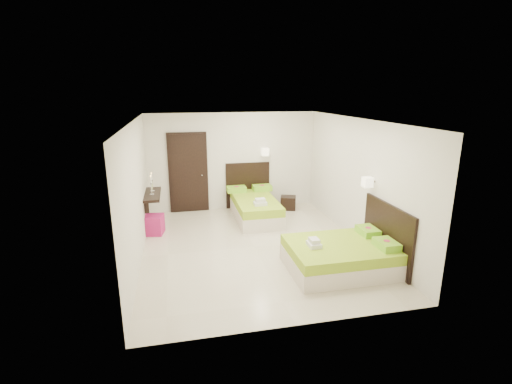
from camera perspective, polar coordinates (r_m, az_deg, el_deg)
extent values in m
plane|color=beige|center=(7.80, -0.25, -8.43)|extent=(5.50, 5.50, 0.00)
cube|color=beige|center=(9.41, -0.11, -3.14)|extent=(1.01, 2.01, 0.32)
cube|color=#7CA51A|center=(9.34, -0.11, -1.62)|extent=(1.00, 1.99, 0.20)
cube|color=black|center=(10.20, -1.28, 1.06)|extent=(1.21, 0.05, 1.26)
cube|color=#7FC123|center=(9.94, -3.02, 0.44)|extent=(0.50, 0.34, 0.14)
cylinder|color=#BF2D50|center=(9.92, -3.03, 0.85)|extent=(0.12, 0.12, 0.00)
cube|color=#7FC123|center=(10.07, 0.94, 0.66)|extent=(0.50, 0.34, 0.14)
cylinder|color=#BF2D50|center=(10.05, 0.94, 1.06)|extent=(0.12, 0.12, 0.00)
cube|color=silver|center=(8.78, 0.65, -1.77)|extent=(0.30, 0.22, 0.08)
cube|color=silver|center=(8.75, 0.66, -1.26)|extent=(0.23, 0.17, 0.08)
cube|color=#EFE6C4|center=(9.96, 1.40, 6.18)|extent=(0.18, 0.18, 0.20)
cylinder|color=#2D2116|center=(10.04, 1.29, 6.26)|extent=(0.03, 0.16, 0.03)
cube|color=beige|center=(7.02, 12.77, -10.33)|extent=(1.87, 1.40, 0.30)
cube|color=#7CA51A|center=(6.92, 12.89, -8.51)|extent=(1.85, 1.39, 0.19)
cube|color=black|center=(7.26, 19.51, -6.22)|extent=(0.05, 1.59, 1.17)
cube|color=#7FC123|center=(6.92, 19.45, -7.61)|extent=(0.32, 0.47, 0.13)
cylinder|color=#BF2D50|center=(6.89, 19.50, -7.09)|extent=(0.11, 0.11, 0.00)
cube|color=#7FC123|center=(7.44, 16.83, -5.76)|extent=(0.32, 0.47, 0.13)
cylinder|color=#BF2D50|center=(7.41, 16.87, -5.27)|extent=(0.11, 0.11, 0.00)
cube|color=silver|center=(6.67, 8.90, -7.98)|extent=(0.21, 0.28, 0.07)
cube|color=silver|center=(6.64, 8.93, -7.39)|extent=(0.15, 0.21, 0.07)
cube|color=#EFE6C4|center=(7.42, 16.76, 1.48)|extent=(0.17, 0.17, 0.19)
cylinder|color=#2D2116|center=(7.46, 17.30, 1.51)|extent=(0.16, 0.03, 0.03)
cube|color=black|center=(10.18, 4.97, -1.66)|extent=(0.50, 0.47, 0.36)
cube|color=#971452|center=(8.73, -15.51, -4.86)|extent=(0.50, 0.50, 0.43)
cube|color=black|center=(9.92, -10.38, 2.89)|extent=(1.02, 0.06, 2.14)
cube|color=black|center=(9.89, -10.37, 2.85)|extent=(0.88, 0.04, 2.06)
cylinder|color=silver|center=(9.88, -8.32, 2.63)|extent=(0.03, 0.10, 0.03)
cube|color=black|center=(8.91, -15.64, -0.37)|extent=(0.35, 1.20, 0.06)
cube|color=black|center=(8.53, -16.48, -2.18)|extent=(0.10, 0.04, 0.30)
cube|color=black|center=(9.39, -16.14, -0.56)|extent=(0.10, 0.04, 0.30)
cylinder|color=silver|center=(8.76, -15.71, -0.38)|extent=(0.10, 0.10, 0.02)
cylinder|color=silver|center=(8.73, -15.76, 0.38)|extent=(0.02, 0.02, 0.22)
cone|color=silver|center=(8.70, -15.82, 1.21)|extent=(0.07, 0.07, 0.04)
cylinder|color=white|center=(8.67, -15.87, 1.82)|extent=(0.02, 0.02, 0.15)
sphere|color=#FFB23F|center=(8.65, -15.91, 2.38)|extent=(0.02, 0.02, 0.02)
cylinder|color=silver|center=(9.05, -15.61, 0.13)|extent=(0.10, 0.10, 0.02)
cylinder|color=silver|center=(9.02, -15.67, 0.86)|extent=(0.02, 0.02, 0.22)
cone|color=silver|center=(8.99, -15.73, 1.66)|extent=(0.07, 0.07, 0.04)
cylinder|color=white|center=(8.97, -15.77, 2.25)|extent=(0.02, 0.02, 0.15)
sphere|color=#FFB23F|center=(8.95, -15.81, 2.80)|extent=(0.02, 0.02, 0.02)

